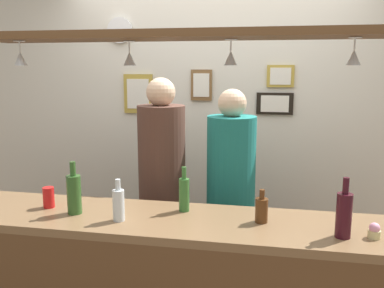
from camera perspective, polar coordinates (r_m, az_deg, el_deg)
name	(u,v)px	position (r m, az deg, el deg)	size (l,w,h in m)	color
back_wall	(214,127)	(3.64, 3.00, 2.40)	(4.40, 0.06, 2.60)	silver
bar_counter	(170,286)	(2.32, -2.99, -18.87)	(2.70, 0.55, 1.00)	brown
overhead_glass_rack	(177,35)	(2.23, -2.02, 14.65)	(2.20, 0.36, 0.04)	brown
hanging_wineglass_far_left	(20,58)	(2.51, -22.41, 10.86)	(0.07, 0.07, 0.13)	silver
hanging_wineglass_left	(130,58)	(2.37, -8.54, 11.59)	(0.07, 0.07, 0.13)	silver
hanging_wineglass_center_left	(231,57)	(2.21, 5.31, 11.75)	(0.07, 0.07, 0.13)	silver
hanging_wineglass_center	(354,56)	(2.19, 21.26, 11.10)	(0.07, 0.07, 0.13)	silver
person_left_brown_shirt	(162,173)	(3.03, -4.13, -4.04)	(0.34, 0.34, 1.74)	#2D334C
person_middle_teal_shirt	(231,183)	(2.96, 5.33, -5.39)	(0.34, 0.34, 1.67)	#2D334C
bottle_beer_green_import	(184,194)	(2.40, -1.09, -6.79)	(0.06, 0.06, 0.26)	#336B2D
bottle_wine_dark_red	(344,214)	(2.17, 20.06, -8.98)	(0.08, 0.08, 0.30)	#380F19
bottle_beer_brown_stubby	(262,209)	(2.27, 9.49, -8.82)	(0.07, 0.07, 0.18)	#512D14
bottle_champagne_green	(74,193)	(2.45, -15.83, -6.50)	(0.08, 0.08, 0.30)	#2D5623
bottle_soda_clear	(119,204)	(2.29, -10.01, -8.10)	(0.06, 0.06, 0.23)	silver
drink_can	(49,197)	(2.61, -19.02, -6.92)	(0.07, 0.07, 0.12)	red
cupcake	(374,231)	(2.24, 23.66, -10.86)	(0.06, 0.06, 0.08)	beige
picture_frame_upper_small	(280,76)	(3.52, 12.01, 9.07)	(0.22, 0.02, 0.18)	#B29338
picture_frame_lower_pair	(275,104)	(3.53, 11.25, 5.43)	(0.30, 0.02, 0.18)	black
picture_frame_caricature	(138,94)	(3.72, -7.35, 6.83)	(0.26, 0.02, 0.34)	#B29338
picture_frame_crest	(201,85)	(3.57, 1.30, 8.06)	(0.18, 0.02, 0.26)	brown
wall_clock	(120,30)	(3.76, -9.84, 15.09)	(0.22, 0.22, 0.03)	white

